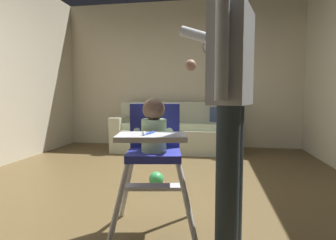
# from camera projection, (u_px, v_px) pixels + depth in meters

# --- Properties ---
(ground) EXTENTS (6.08, 7.27, 0.10)m
(ground) POSITION_uv_depth(u_px,v_px,m) (146.00, 201.00, 2.71)
(ground) COLOR brown
(wall_far) EXTENTS (5.28, 0.06, 2.77)m
(wall_far) POSITION_uv_depth(u_px,v_px,m) (181.00, 75.00, 5.40)
(wall_far) COLOR beige
(wall_far) RESTS_ON ground
(couch) EXTENTS (2.16, 0.86, 0.86)m
(couch) POSITION_uv_depth(u_px,v_px,m) (176.00, 132.00, 4.99)
(couch) COLOR beige
(couch) RESTS_ON ground
(high_chair) EXTENTS (0.69, 0.79, 0.96)m
(high_chair) POSITION_uv_depth(u_px,v_px,m) (154.00, 141.00, 1.92)
(high_chair) COLOR silver
(high_chair) RESTS_ON ground
(adult_standing) EXTENTS (0.50, 0.58, 1.66)m
(adult_standing) POSITION_uv_depth(u_px,v_px,m) (230.00, 99.00, 1.68)
(adult_standing) COLOR #252E33
(adult_standing) RESTS_ON ground
(toy_ball) EXTENTS (0.16, 0.16, 0.16)m
(toy_ball) POSITION_uv_depth(u_px,v_px,m) (156.00, 179.00, 2.99)
(toy_ball) COLOR green
(toy_ball) RESTS_ON ground
(wall_clock) EXTENTS (0.30, 0.04, 0.30)m
(wall_clock) POSITION_uv_depth(u_px,v_px,m) (211.00, 47.00, 5.23)
(wall_clock) COLOR white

